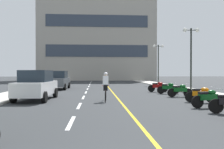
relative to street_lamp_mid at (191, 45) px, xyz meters
The scene contains 26 objects.
ground_plane 8.68m from the street_lamp_mid, 156.62° to the left, with size 140.00×140.00×0.00m, color #2D3033.
curb_left 15.99m from the street_lamp_mid, 157.00° to the left, with size 2.40×72.00×0.12m, color #B7B2A8.
curb_right 7.25m from the street_lamp_mid, 88.60° to the left, with size 2.40×72.00×0.12m, color #B7B2A8.
lane_dash_1 15.53m from the street_lamp_mid, 127.14° to the right, with size 0.14×2.20×0.01m, color silver.
lane_dash_2 12.71m from the street_lamp_mid, 138.71° to the right, with size 0.14×2.20×0.01m, color silver.
lane_dash_3 10.67m from the street_lamp_mid, 156.42° to the right, with size 0.14×2.20×0.01m, color silver.
lane_dash_4 9.91m from the street_lamp_mid, behind, with size 0.14×2.20×0.01m, color silver.
lane_dash_5 10.71m from the street_lamp_mid, 155.90° to the left, with size 0.14×2.20×0.01m, color silver.
lane_dash_6 12.77m from the street_lamp_mid, 138.36° to the left, with size 0.14×2.20×0.01m, color silver.
lane_dash_7 15.60m from the street_lamp_mid, 126.92° to the left, with size 0.14×2.20×0.01m, color silver.
lane_dash_8 18.86m from the street_lamp_mid, 119.42° to the left, with size 0.14×2.20×0.01m, color silver.
lane_dash_9 22.37m from the street_lamp_mid, 114.30° to the left, with size 0.14×2.20×0.01m, color silver.
lane_dash_10 26.01m from the street_lamp_mid, 110.63° to the left, with size 0.14×2.20×0.01m, color silver.
lane_dash_11 29.75m from the street_lamp_mid, 107.89° to the left, with size 0.14×2.20×0.01m, color silver.
centre_line_yellow 9.96m from the street_lamp_mid, 138.35° to the left, with size 0.12×66.00×0.01m, color gold.
office_building 33.05m from the street_lamp_mid, 104.11° to the left, with size 23.95×9.12×19.73m.
street_lamp_mid is the anchor object (origin of this frame).
street_lamp_far 11.07m from the street_lamp_mid, 89.62° to the left, with size 1.46×0.36×5.24m.
parked_car_near 13.32m from the street_lamp_mid, 156.12° to the right, with size 2.07×4.27×1.82m.
parked_car_mid 12.97m from the street_lamp_mid, 161.64° to the left, with size 2.00×4.24×1.82m.
motorcycle_3 10.17m from the street_lamp_mid, 107.56° to the right, with size 1.70×0.60×0.92m.
motorcycle_4 8.40m from the street_lamp_mid, 108.22° to the right, with size 1.64×0.80×0.92m.
motorcycle_5 6.06m from the street_lamp_mid, 120.53° to the right, with size 1.70×0.60×0.92m.
motorcycle_6 4.78m from the street_lamp_mid, 144.18° to the right, with size 1.67×0.70×0.92m.
motorcycle_7 4.61m from the street_lamp_mid, behind, with size 1.69×0.60×0.92m.
cyclist_rider 10.40m from the street_lamp_mid, 140.53° to the right, with size 0.42×1.77×1.71m.
Camera 1 is at (-1.16, -2.09, 1.71)m, focal length 38.14 mm.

